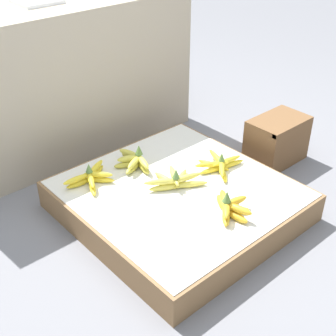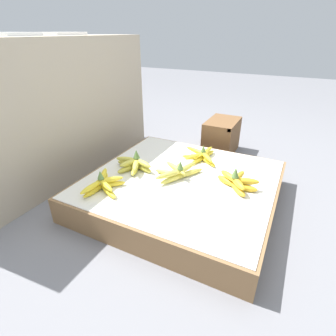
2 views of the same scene
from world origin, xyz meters
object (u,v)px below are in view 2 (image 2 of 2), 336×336
wooden_crate (221,136)px  banana_bunch_middle_midleft (178,172)px  banana_bunch_back_midleft (134,164)px  foam_tray_white (64,33)px  banana_bunch_middle_midright (202,155)px  banana_bunch_back_left (103,183)px  banana_bunch_front_midleft (237,181)px

wooden_crate → banana_bunch_middle_midleft: size_ratio=1.21×
banana_bunch_back_midleft → foam_tray_white: foam_tray_white is taller
banana_bunch_middle_midleft → banana_bunch_middle_midright: 0.26m
wooden_crate → banana_bunch_back_midleft: 0.81m
banana_bunch_back_left → foam_tray_white: size_ratio=1.00×
banana_bunch_front_midleft → banana_bunch_middle_midright: bearing=50.3°
wooden_crate → banana_bunch_front_midleft: size_ratio=1.44×
wooden_crate → banana_bunch_middle_midright: wooden_crate is taller
wooden_crate → foam_tray_white: (-0.46, 0.95, 0.69)m
banana_bunch_back_midleft → foam_tray_white: (0.30, 0.68, 0.64)m
wooden_crate → foam_tray_white: size_ratio=1.26×
wooden_crate → banana_bunch_front_midleft: bearing=-157.7°
banana_bunch_back_left → foam_tray_white: bearing=50.9°
banana_bunch_back_left → foam_tray_white: (0.53, 0.65, 0.64)m
banana_bunch_front_midleft → foam_tray_white: bearing=79.7°
wooden_crate → banana_bunch_middle_midleft: 0.72m
banana_bunch_middle_midleft → wooden_crate: bearing=-1.8°
banana_bunch_front_midleft → banana_bunch_back_left: size_ratio=0.87×
banana_bunch_front_midleft → banana_bunch_back_midleft: (-0.08, 0.56, 0.00)m
banana_bunch_middle_midright → wooden_crate: bearing=2.0°
wooden_crate → foam_tray_white: foam_tray_white is taller
banana_bunch_middle_midleft → foam_tray_white: foam_tray_white is taller
banana_bunch_front_midleft → banana_bunch_back_left: (-0.31, 0.58, -0.00)m
banana_bunch_back_midleft → banana_bunch_middle_midright: bearing=-44.4°
banana_bunch_front_midleft → banana_bunch_middle_midright: size_ratio=0.87×
banana_bunch_middle_midleft → foam_tray_white: size_ratio=1.04×
wooden_crate → banana_bunch_back_left: wooden_crate is taller
banana_bunch_middle_midright → foam_tray_white: size_ratio=1.00×
banana_bunch_middle_midright → banana_bunch_back_midleft: (-0.30, 0.29, 0.01)m
wooden_crate → banana_bunch_back_midleft: (-0.76, 0.27, 0.05)m
banana_bunch_middle_midleft → banana_bunch_back_midleft: bearing=99.2°
banana_bunch_front_midleft → foam_tray_white: 1.41m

